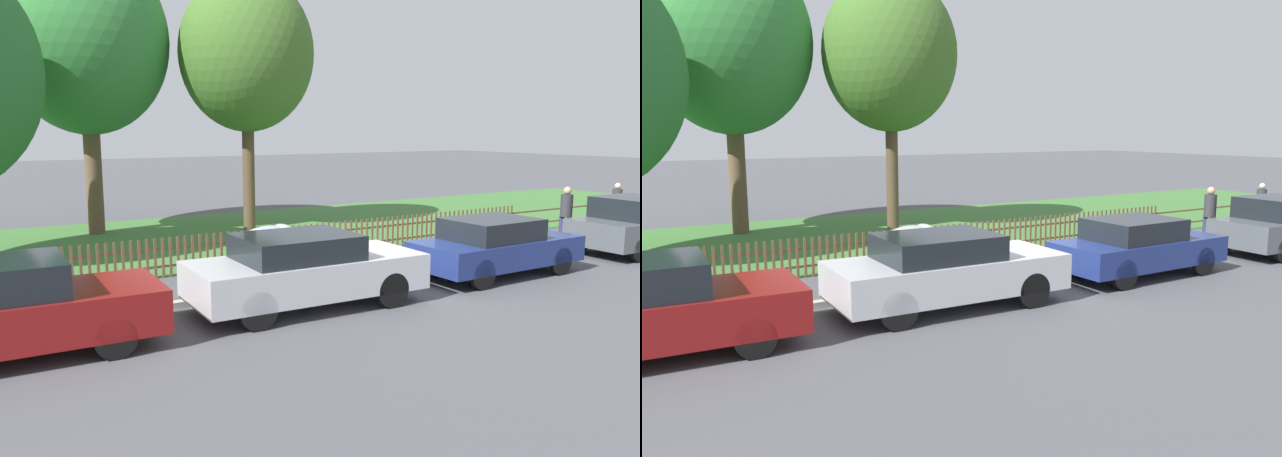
{
  "view_description": "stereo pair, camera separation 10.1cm",
  "coord_description": "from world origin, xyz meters",
  "views": [
    {
      "loc": [
        -8.5,
        -11.05,
        3.36
      ],
      "look_at": [
        -1.19,
        0.89,
        1.1
      ],
      "focal_mm": 35.0,
      "sensor_mm": 36.0,
      "label": 1
    },
    {
      "loc": [
        -8.41,
        -11.11,
        3.36
      ],
      "look_at": [
        -1.19,
        0.89,
        1.1
      ],
      "focal_mm": 35.0,
      "sensor_mm": 36.0,
      "label": 2
    }
  ],
  "objects": [
    {
      "name": "kerb_stone",
      "position": [
        0.0,
        0.1,
        0.06
      ],
      "size": [
        42.46,
        0.2,
        0.12
      ],
      "primitive_type": "cube",
      "color": "#B2ADA3",
      "rests_on": "ground"
    },
    {
      "name": "parked_car_navy_estate",
      "position": [
        -2.78,
        -1.15,
        0.74
      ],
      "size": [
        4.5,
        1.95,
        1.42
      ],
      "rotation": [
        0.0,
        0.0,
        -0.03
      ],
      "color": "#BCBCC1",
      "rests_on": "ground"
    },
    {
      "name": "ground_plane",
      "position": [
        0.0,
        0.0,
        0.0
      ],
      "size": [
        120.0,
        120.0,
        0.0
      ],
      "primitive_type": "plane",
      "color": "#4C4C51"
    },
    {
      "name": "parked_car_white_van",
      "position": [
        7.65,
        -1.27,
        0.77
      ],
      "size": [
        4.0,
        1.93,
        1.52
      ],
      "rotation": [
        0.0,
        0.0,
        -0.02
      ],
      "color": "#51565B",
      "rests_on": "ground"
    },
    {
      "name": "park_fence",
      "position": [
        -0.0,
        2.57,
        0.46
      ],
      "size": [
        42.46,
        0.05,
        0.93
      ],
      "color": "brown",
      "rests_on": "ground"
    },
    {
      "name": "tree_mid_park",
      "position": [
        0.28,
        7.85,
        5.71
      ],
      "size": [
        4.36,
        4.36,
        8.24
      ],
      "color": "brown",
      "rests_on": "ground"
    },
    {
      "name": "tree_behind_motorcycle",
      "position": [
        -4.3,
        9.64,
        6.0
      ],
      "size": [
        5.02,
        5.02,
        8.92
      ],
      "color": "brown",
      "rests_on": "ground"
    },
    {
      "name": "pedestrian_near_fence",
      "position": [
        10.99,
        1.57,
        0.87
      ],
      "size": [
        0.34,
        0.36,
        1.54
      ],
      "rotation": [
        0.0,
        0.0,
        4.62
      ],
      "color": "slate",
      "rests_on": "ground"
    },
    {
      "name": "parked_car_red_compact",
      "position": [
        2.26,
        -1.17,
        0.69
      ],
      "size": [
        4.11,
        1.77,
        1.34
      ],
      "rotation": [
        0.0,
        0.0,
        0.01
      ],
      "color": "navy",
      "rests_on": "ground"
    },
    {
      "name": "parked_car_black_saloon",
      "position": [
        -7.9,
        -1.16,
        0.74
      ],
      "size": [
        4.55,
        1.93,
        1.47
      ],
      "rotation": [
        0.0,
        0.0,
        -0.04
      ],
      "color": "maroon",
      "rests_on": "ground"
    },
    {
      "name": "grass_strip",
      "position": [
        0.0,
        7.26,
        0.01
      ],
      "size": [
        42.46,
        9.41,
        0.01
      ],
      "primitive_type": "cube",
      "color": "#3D7033",
      "rests_on": "ground"
    },
    {
      "name": "covered_motorcycle",
      "position": [
        -2.06,
        1.7,
        0.68
      ],
      "size": [
        1.84,
        0.92,
        1.14
      ],
      "rotation": [
        0.0,
        0.0,
        0.07
      ],
      "color": "black",
      "rests_on": "ground"
    },
    {
      "name": "pedestrian_by_lamp",
      "position": [
        7.01,
        0.55,
        0.95
      ],
      "size": [
        0.37,
        0.39,
        1.68
      ],
      "rotation": [
        0.0,
        0.0,
        4.81
      ],
      "color": "#2D3351",
      "rests_on": "ground"
    }
  ]
}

